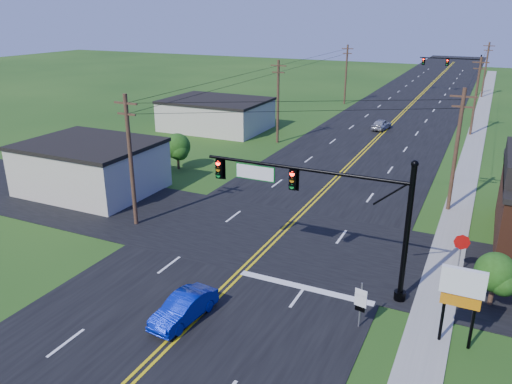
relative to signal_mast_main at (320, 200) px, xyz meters
The scene contains 21 objects.
ground 10.27m from the signal_mast_main, 118.47° to the right, with size 260.00×260.00×0.00m, color #1B4112.
road_main 42.49m from the signal_mast_main, 95.90° to the left, with size 16.00×220.00×0.04m, color black.
road_cross 7.56m from the signal_mast_main, 137.32° to the left, with size 70.00×10.00×0.04m, color black.
sidewalk 32.93m from the signal_mast_main, 79.10° to the left, with size 2.00×160.00×0.08m, color gray.
signal_mast_main is the anchor object (origin of this frame).
signal_mast_far 72.00m from the signal_mast_main, 89.92° to the left, with size 10.98×0.60×7.48m.
cream_bldg_near 22.33m from the signal_mast_main, 164.29° to the left, with size 10.20×8.20×4.10m.
cream_bldg_far 38.12m from the signal_mast_main, 127.88° to the left, with size 12.20×9.20×3.70m.
utility_pole_left_a 13.98m from the signal_mast_main, behind, with size 1.80×0.28×9.00m.
utility_pole_left_b 30.34m from the signal_mast_main, 117.14° to the left, with size 1.80×0.28×9.00m.
utility_pole_left_c 55.74m from the signal_mast_main, 104.37° to the left, with size 1.80×0.28×9.00m.
utility_pole_right_a 15.03m from the signal_mast_main, 68.69° to the left, with size 1.80×0.28×9.00m.
utility_pole_right_b 40.37m from the signal_mast_main, 82.22° to the left, with size 1.80×0.28×9.00m.
utility_pole_right_c 70.21m from the signal_mast_main, 85.54° to the left, with size 1.80×0.28×9.00m.
shrub_corner 9.26m from the signal_mast_main, ahead, with size 2.00×2.00×2.86m.
tree_left 23.22m from the signal_mast_main, 142.64° to the left, with size 2.40×2.40×3.37m.
blue_car 8.73m from the signal_mast_main, 126.22° to the right, with size 1.34×3.86×1.27m, color #071CA8.
distant_car 38.77m from the signal_mast_main, 96.96° to the left, with size 1.53×3.81×1.30m, color #AAA9AE.
route_sign 5.64m from the signal_mast_main, 45.56° to the right, with size 0.59×0.15×2.37m.
stop_sign 8.50m from the signal_mast_main, 29.91° to the left, with size 0.88×0.18×2.49m.
pylon_sign 8.02m from the signal_mast_main, 19.97° to the right, with size 1.84×0.26×3.78m.
Camera 1 is at (11.62, -15.13, 14.02)m, focal length 35.00 mm.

